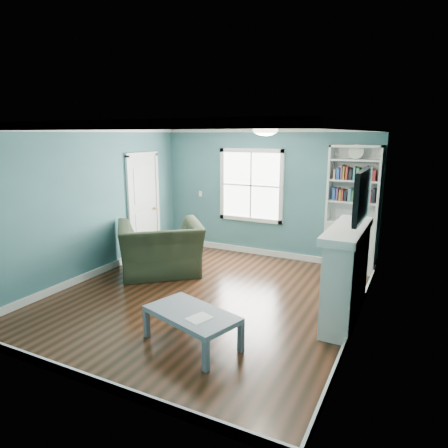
% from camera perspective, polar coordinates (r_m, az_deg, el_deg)
% --- Properties ---
extents(floor, '(5.00, 5.00, 0.00)m').
position_cam_1_polar(floor, '(6.34, -2.68, -10.35)').
color(floor, black).
rests_on(floor, ground).
extents(room_walls, '(5.00, 5.00, 5.00)m').
position_cam_1_polar(room_walls, '(5.91, -2.84, 3.91)').
color(room_walls, '#39606C').
rests_on(room_walls, ground).
extents(trim, '(4.50, 5.00, 2.60)m').
position_cam_1_polar(trim, '(5.97, -2.80, 0.63)').
color(trim, white).
rests_on(trim, ground).
extents(window, '(1.40, 0.06, 1.50)m').
position_cam_1_polar(window, '(8.27, 3.88, 5.51)').
color(window, white).
rests_on(window, room_walls).
extents(bookshelf, '(0.90, 0.35, 2.31)m').
position_cam_1_polar(bookshelf, '(7.62, 17.75, 0.29)').
color(bookshelf, silver).
rests_on(bookshelf, ground).
extents(fireplace, '(0.44, 1.58, 1.30)m').
position_cam_1_polar(fireplace, '(5.65, 17.18, -6.98)').
color(fireplace, black).
rests_on(fireplace, ground).
extents(tv, '(0.06, 1.10, 0.65)m').
position_cam_1_polar(tv, '(5.37, 19.21, 3.88)').
color(tv, black).
rests_on(tv, fireplace).
extents(door, '(0.12, 0.98, 2.17)m').
position_cam_1_polar(door, '(8.37, -11.37, 2.76)').
color(door, silver).
rests_on(door, ground).
extents(ceiling_fixture, '(0.38, 0.38, 0.15)m').
position_cam_1_polar(ceiling_fixture, '(5.54, 5.93, 13.32)').
color(ceiling_fixture, white).
rests_on(ceiling_fixture, room_walls).
extents(light_switch, '(0.08, 0.01, 0.12)m').
position_cam_1_polar(light_switch, '(8.83, -3.36, 4.34)').
color(light_switch, white).
rests_on(light_switch, room_walls).
extents(recliner, '(1.70, 1.65, 1.26)m').
position_cam_1_polar(recliner, '(7.26, -9.10, -2.25)').
color(recliner, black).
rests_on(recliner, ground).
extents(coffee_table, '(1.28, 0.94, 0.41)m').
position_cam_1_polar(coffee_table, '(4.91, -4.62, -12.97)').
color(coffee_table, '#525863').
rests_on(coffee_table, ground).
extents(paper_sheet, '(0.30, 0.33, 0.00)m').
position_cam_1_polar(paper_sheet, '(4.73, -3.54, -13.26)').
color(paper_sheet, white).
rests_on(paper_sheet, coffee_table).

